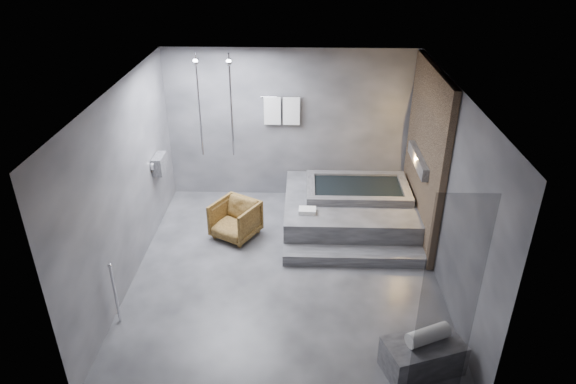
{
  "coord_description": "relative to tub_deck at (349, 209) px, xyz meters",
  "views": [
    {
      "loc": [
        0.24,
        -6.34,
        4.69
      ],
      "look_at": [
        0.03,
        0.3,
        1.18
      ],
      "focal_mm": 32.0,
      "sensor_mm": 36.0,
      "label": 1
    }
  ],
  "objects": [
    {
      "name": "room",
      "position": [
        -0.65,
        -1.21,
        1.48
      ],
      "size": [
        5.0,
        5.04,
        2.82
      ],
      "color": "#333336",
      "rests_on": "ground"
    },
    {
      "name": "concrete_bench",
      "position": [
        0.62,
        -3.34,
        -0.05
      ],
      "size": [
        1.01,
        0.76,
        0.41
      ],
      "primitive_type": "cube",
      "rotation": [
        0.0,
        0.0,
        0.33
      ],
      "color": "#343437",
      "rests_on": "ground"
    },
    {
      "name": "tub_deck",
      "position": [
        0.0,
        0.0,
        0.0
      ],
      "size": [
        2.2,
        2.0,
        0.5
      ],
      "primitive_type": "cube",
      "color": "#39393B",
      "rests_on": "ground"
    },
    {
      "name": "rolled_towel",
      "position": [
        0.65,
        -3.31,
        0.25
      ],
      "size": [
        0.55,
        0.39,
        0.19
      ],
      "primitive_type": "cylinder",
      "rotation": [
        0.0,
        1.57,
        0.44
      ],
      "color": "white",
      "rests_on": "concrete_bench"
    },
    {
      "name": "tub_step",
      "position": [
        0.0,
        -1.18,
        -0.16
      ],
      "size": [
        2.2,
        0.36,
        0.18
      ],
      "primitive_type": "cube",
      "color": "#39393B",
      "rests_on": "ground"
    },
    {
      "name": "deck_towel",
      "position": [
        -0.73,
        -0.56,
        0.29
      ],
      "size": [
        0.28,
        0.21,
        0.07
      ],
      "primitive_type": "cube",
      "rotation": [
        0.0,
        0.0,
        -0.03
      ],
      "color": "white",
      "rests_on": "tub_deck"
    },
    {
      "name": "driftwood_chair",
      "position": [
        -1.92,
        -0.51,
        0.06
      ],
      "size": [
        0.92,
        0.93,
        0.63
      ],
      "primitive_type": "imported",
      "rotation": [
        0.0,
        0.0,
        -0.52
      ],
      "color": "#412B10",
      "rests_on": "ground"
    }
  ]
}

